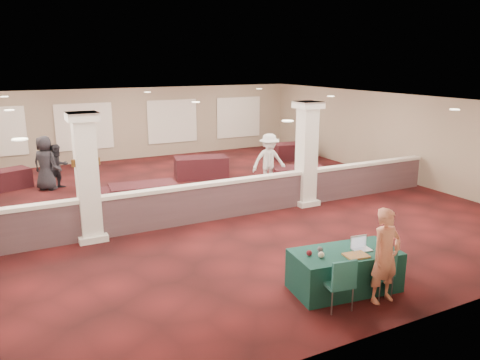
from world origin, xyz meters
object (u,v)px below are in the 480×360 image
far_table_front_right (298,177)px  far_table_back_center (201,167)px  near_table (344,270)px  attendee_b (269,161)px  conf_chair_side (340,280)px  woman (385,256)px  far_table_front_left (115,201)px  attendee_a (58,167)px  far_table_back_left (4,180)px  attendee_c (300,152)px  conf_chair_main (383,271)px  attendee_d (45,163)px  far_table_front_center (144,197)px  far_table_back_right (293,151)px

far_table_front_right → far_table_back_center: size_ratio=0.90×
near_table → far_table_back_center: bearing=91.6°
attendee_b → near_table: bearing=-100.9°
conf_chair_side → far_table_front_right: 8.48m
conf_chair_side → woman: size_ratio=0.55×
far_table_front_left → far_table_front_right: 6.47m
far_table_back_center → woman: bearing=-93.7°
attendee_a → attendee_b: attendee_b is taller
woman → far_table_front_right: (3.19, 7.50, -0.54)m
far_table_back_left → attendee_c: (10.68, -2.54, 0.47)m
conf_chair_main → conf_chair_side: 1.03m
far_table_back_left → attendee_d: 1.63m
near_table → far_table_front_left: size_ratio=1.13×
far_table_back_left → conf_chair_main: bearing=-62.4°
near_table → conf_chair_main: 0.74m
near_table → conf_chair_side: size_ratio=2.07×
far_table_front_right → conf_chair_main: bearing=-112.8°
conf_chair_main → attendee_a: 11.95m
near_table → far_table_front_left: 7.41m
far_table_front_center → far_table_back_left: size_ratio=1.17×
far_table_front_center → far_table_back_right: far_table_front_center is taller
near_table → far_table_front_right: near_table is taller
far_table_front_center → far_table_front_right: bearing=-0.0°
far_table_front_center → conf_chair_side: bearing=-78.8°
woman → attendee_a: 12.03m
attendee_d → far_table_back_center: bearing=-148.1°
woman → near_table: bearing=112.7°
near_table → attendee_d: bearing=120.4°
woman → attendee_c: 10.47m
woman → far_table_back_right: size_ratio=1.00×
far_table_back_left → attendee_c: attendee_c is taller
far_table_front_left → attendee_a: 3.88m
attendee_d → attendee_b: bearing=-164.7°
attendee_b → conf_chair_main: bearing=-96.6°
near_table → far_table_front_left: bearing=120.9°
near_table → attendee_b: 7.68m
attendee_d → far_table_back_left: bearing=12.4°
far_table_front_left → far_table_front_right: size_ratio=1.03×
near_table → far_table_back_left: near_table is taller
near_table → attendee_c: (4.91, 8.72, 0.41)m
woman → far_table_front_right: 8.17m
attendee_a → attendee_d: size_ratio=0.83×
conf_chair_main → far_table_front_left: (-3.36, 7.39, -0.17)m
woman → far_table_front_left: woman is taller
far_table_front_right → attendee_c: 2.40m
near_table → far_table_back_right: size_ratio=1.15×
conf_chair_side → attendee_d: size_ratio=0.53×
far_table_front_right → conf_chair_side: bearing=-119.2°
far_table_front_right → attendee_b: size_ratio=0.93×
attendee_a → attendee_c: attendee_c is taller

